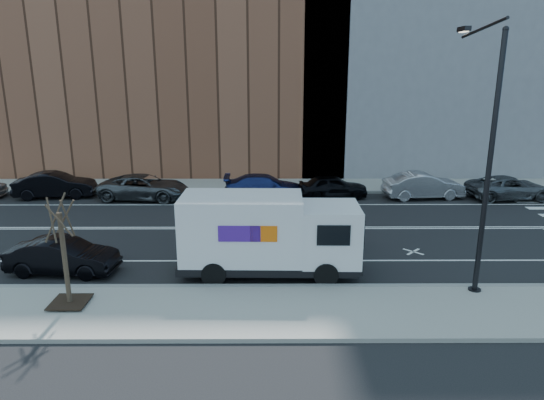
{
  "coord_description": "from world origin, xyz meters",
  "views": [
    {
      "loc": [
        -0.29,
        -23.17,
        7.79
      ],
      "look_at": [
        -0.19,
        0.24,
        1.4
      ],
      "focal_mm": 32.0,
      "sensor_mm": 36.0,
      "label": 1
    }
  ],
  "objects": [
    {
      "name": "ground",
      "position": [
        0.0,
        0.0,
        0.0
      ],
      "size": [
        120.0,
        120.0,
        0.0
      ],
      "primitive_type": "plane",
      "color": "black",
      "rests_on": "ground"
    },
    {
      "name": "sidewalk_near",
      "position": [
        0.0,
        -8.8,
        0.07
      ],
      "size": [
        44.0,
        3.6,
        0.15
      ],
      "primitive_type": "cube",
      "color": "gray",
      "rests_on": "ground"
    },
    {
      "name": "sidewalk_far",
      "position": [
        0.0,
        8.8,
        0.07
      ],
      "size": [
        44.0,
        3.6,
        0.15
      ],
      "primitive_type": "cube",
      "color": "gray",
      "rests_on": "ground"
    },
    {
      "name": "curb_near",
      "position": [
        0.0,
        -7.0,
        0.08
      ],
      "size": [
        44.0,
        0.25,
        0.17
      ],
      "primitive_type": "cube",
      "color": "gray",
      "rests_on": "ground"
    },
    {
      "name": "curb_far",
      "position": [
        0.0,
        7.0,
        0.08
      ],
      "size": [
        44.0,
        0.25,
        0.17
      ],
      "primitive_type": "cube",
      "color": "gray",
      "rests_on": "ground"
    },
    {
      "name": "road_markings",
      "position": [
        0.0,
        0.0,
        0.0
      ],
      "size": [
        40.0,
        8.6,
        0.01
      ],
      "primitive_type": null,
      "color": "white",
      "rests_on": "ground"
    },
    {
      "name": "bldg_brick",
      "position": [
        -8.0,
        15.6,
        11.0
      ],
      "size": [
        26.0,
        10.0,
        22.0
      ],
      "primitive_type": "cube",
      "color": "brown",
      "rests_on": "ground"
    },
    {
      "name": "streetlight",
      "position": [
        7.0,
        -6.91,
        5.08
      ],
      "size": [
        0.44,
        4.02,
        9.34
      ],
      "color": "black",
      "rests_on": "ground"
    },
    {
      "name": "street_tree",
      "position": [
        -7.0,
        -8.4,
        1.45
      ],
      "size": [
        1.2,
        1.2,
        3.75
      ],
      "color": "black",
      "rests_on": "ground"
    },
    {
      "name": "fedex_van",
      "position": [
        -0.37,
        -5.6,
        1.66
      ],
      "size": [
        6.95,
        2.57,
        3.16
      ],
      "rotation": [
        0.0,
        0.0,
        -0.02
      ],
      "color": "black",
      "rests_on": "ground"
    },
    {
      "name": "far_parked_b",
      "position": [
        -13.6,
        6.06,
        0.79
      ],
      "size": [
        4.96,
        2.27,
        1.58
      ],
      "primitive_type": "imported",
      "rotation": [
        0.0,
        0.0,
        1.7
      ],
      "color": "black",
      "rests_on": "ground"
    },
    {
      "name": "far_parked_c",
      "position": [
        -8.0,
        5.66,
        0.75
      ],
      "size": [
        5.6,
        2.97,
        1.5
      ],
      "primitive_type": "imported",
      "rotation": [
        0.0,
        0.0,
        1.48
      ],
      "color": "#474A4E",
      "rests_on": "ground"
    },
    {
      "name": "far_parked_d",
      "position": [
        -0.61,
        5.93,
        0.73
      ],
      "size": [
        5.05,
        2.16,
        1.45
      ],
      "primitive_type": "imported",
      "rotation": [
        0.0,
        0.0,
        1.6
      ],
      "color": "navy",
      "rests_on": "ground"
    },
    {
      "name": "far_parked_e",
      "position": [
        3.6,
        5.88,
        0.72
      ],
      "size": [
        4.37,
        2.07,
        1.44
      ],
      "primitive_type": "imported",
      "rotation": [
        0.0,
        0.0,
        1.66
      ],
      "color": "black",
      "rests_on": "ground"
    },
    {
      "name": "far_parked_f",
      "position": [
        9.16,
        5.77,
        0.8
      ],
      "size": [
        5.0,
        2.19,
        1.6
      ],
      "primitive_type": "imported",
      "rotation": [
        0.0,
        0.0,
        1.68
      ],
      "color": "#9F9FA3",
      "rests_on": "ground"
    },
    {
      "name": "far_parked_g",
      "position": [
        14.4,
        5.61,
        0.7
      ],
      "size": [
        5.19,
        2.66,
        1.4
      ],
      "primitive_type": "imported",
      "rotation": [
        0.0,
        0.0,
        1.64
      ],
      "color": "#4D5155",
      "rests_on": "ground"
    },
    {
      "name": "driving_sedan",
      "position": [
        1.31,
        -2.37,
        0.74
      ],
      "size": [
        4.67,
        2.09,
        1.49
      ],
      "primitive_type": "imported",
      "rotation": [
        0.0,
        0.0,
        1.45
      ],
      "color": "#B3B2B8",
      "rests_on": "ground"
    },
    {
      "name": "near_parked_rear_a",
      "position": [
        -8.39,
        -5.5,
        0.7
      ],
      "size": [
        4.34,
        1.84,
        1.39
      ],
      "primitive_type": "imported",
      "rotation": [
        0.0,
        0.0,
        1.48
      ],
      "color": "black",
      "rests_on": "ground"
    }
  ]
}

